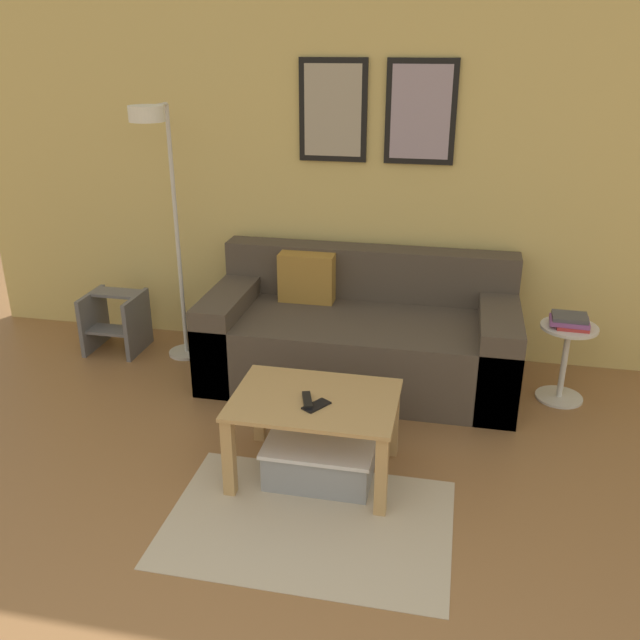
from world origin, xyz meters
TOP-DOWN VIEW (x-y plane):
  - wall_back at (0.00, 3.79)m, footprint 5.60×0.09m
  - area_rug at (0.07, 1.82)m, footprint 1.29×0.88m
  - couch at (0.07, 3.31)m, footprint 1.93×0.91m
  - coffee_table at (0.02, 2.20)m, footprint 0.80×0.57m
  - storage_bin at (0.05, 2.17)m, footprint 0.54×0.38m
  - floor_lamp at (-1.17, 3.23)m, footprint 0.25×0.51m
  - side_table at (1.32, 3.27)m, footprint 0.33×0.33m
  - book_stack at (1.32, 3.26)m, footprint 0.23×0.19m
  - remote_control at (-0.01, 2.15)m, footprint 0.08×0.16m
  - cell_phone at (0.04, 2.12)m, footprint 0.13×0.15m
  - step_stool at (-1.67, 3.37)m, footprint 0.37×0.37m

SIDE VIEW (x-z plane):
  - area_rug at x=0.07m, z-range 0.00..0.01m
  - storage_bin at x=0.05m, z-range 0.00..0.21m
  - step_stool at x=-1.67m, z-range 0.01..0.43m
  - couch at x=0.07m, z-range -0.11..0.68m
  - side_table at x=1.32m, z-range 0.05..0.53m
  - coffee_table at x=0.02m, z-range 0.13..0.56m
  - cell_phone at x=0.04m, z-range 0.43..0.44m
  - remote_control at x=-0.01m, z-range 0.43..0.45m
  - book_stack at x=1.32m, z-range 0.48..0.55m
  - floor_lamp at x=-1.17m, z-range 0.34..2.04m
  - wall_back at x=0.00m, z-range 0.01..2.56m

